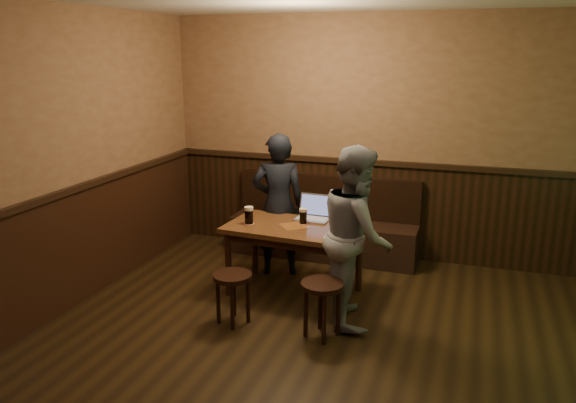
% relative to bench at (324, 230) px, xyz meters
% --- Properties ---
extents(room, '(5.04, 6.04, 2.84)m').
position_rel_bench_xyz_m(room, '(0.55, -2.53, 0.89)').
color(room, black).
rests_on(room, ground).
extents(bench, '(2.20, 0.50, 0.95)m').
position_rel_bench_xyz_m(bench, '(0.00, 0.00, 0.00)').
color(bench, black).
rests_on(bench, ground).
extents(pub_table, '(1.37, 0.84, 0.71)m').
position_rel_bench_xyz_m(pub_table, '(0.00, -1.14, 0.30)').
color(pub_table, '#523917').
rests_on(pub_table, ground).
extents(stool_left, '(0.45, 0.45, 0.47)m').
position_rel_bench_xyz_m(stool_left, '(-0.31, -1.94, 0.07)').
color(stool_left, black).
rests_on(stool_left, ground).
extents(stool_right, '(0.48, 0.48, 0.50)m').
position_rel_bench_xyz_m(stool_right, '(0.51, -1.92, 0.08)').
color(stool_right, black).
rests_on(stool_right, ground).
extents(pint_left, '(0.12, 0.12, 0.18)m').
position_rel_bench_xyz_m(pint_left, '(-0.45, -1.22, 0.49)').
color(pint_left, '#A72614').
rests_on(pint_left, pub_table).
extents(pint_mid, '(0.10, 0.10, 0.16)m').
position_rel_bench_xyz_m(pint_mid, '(0.06, -1.04, 0.48)').
color(pint_mid, '#A72614').
rests_on(pint_mid, pub_table).
extents(pint_right, '(0.10, 0.10, 0.15)m').
position_rel_bench_xyz_m(pint_right, '(0.48, -1.19, 0.47)').
color(pint_right, '#A72614').
rests_on(pint_right, pub_table).
extents(laptop, '(0.36, 0.29, 0.24)m').
position_rel_bench_xyz_m(laptop, '(0.11, -0.84, 0.46)').
color(laptop, silver).
rests_on(laptop, pub_table).
extents(menu, '(0.23, 0.17, 0.00)m').
position_rel_bench_xyz_m(menu, '(0.48, -1.33, 0.40)').
color(menu, silver).
rests_on(menu, pub_table).
extents(person_suit, '(0.65, 0.53, 1.55)m').
position_rel_bench_xyz_m(person_suit, '(-0.33, -0.68, 0.47)').
color(person_suit, black).
rests_on(person_suit, ground).
extents(person_grey, '(0.81, 0.93, 1.61)m').
position_rel_bench_xyz_m(person_grey, '(0.70, -1.50, 0.49)').
color(person_grey, gray).
rests_on(person_grey, ground).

